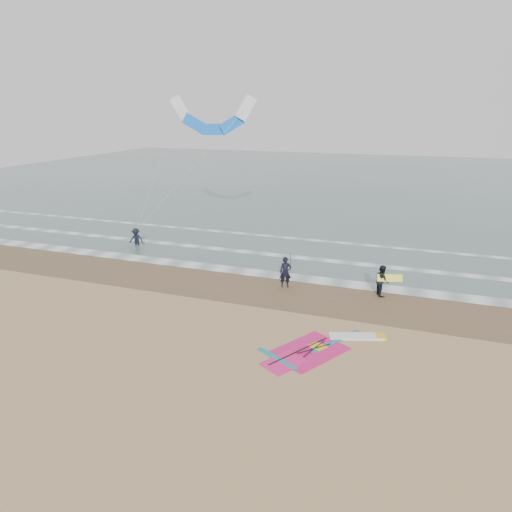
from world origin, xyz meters
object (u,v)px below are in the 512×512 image
(windsurf_rig, at_px, (323,347))
(person_standing, at_px, (285,272))
(person_walking, at_px, (382,280))
(person_wading, at_px, (136,235))
(surf_kite, at_px, (212,119))

(windsurf_rig, distance_m, person_standing, 7.02)
(person_walking, bearing_deg, windsurf_rig, 140.46)
(person_wading, relative_size, surf_kite, 0.18)
(windsurf_rig, relative_size, person_walking, 2.99)
(person_standing, distance_m, surf_kite, 14.65)
(windsurf_rig, height_order, person_standing, person_standing)
(person_walking, height_order, person_wading, person_walking)
(surf_kite, bearing_deg, person_wading, -130.31)
(person_standing, height_order, surf_kite, surf_kite)
(person_standing, bearing_deg, windsurf_rig, -77.96)
(person_standing, relative_size, person_wading, 1.06)
(person_standing, height_order, person_walking, person_standing)
(person_standing, bearing_deg, person_walking, -10.47)
(person_standing, bearing_deg, surf_kite, 115.78)
(surf_kite, bearing_deg, person_walking, -31.92)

